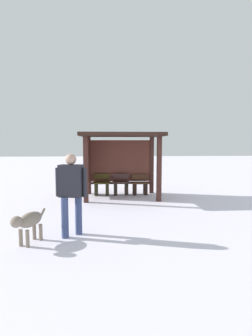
% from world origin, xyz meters
% --- Properties ---
extents(ground_plane, '(60.00, 60.00, 0.00)m').
position_xyz_m(ground_plane, '(0.00, 0.00, 0.00)').
color(ground_plane, white).
extents(bus_shelter, '(2.79, 1.89, 2.23)m').
position_xyz_m(bus_shelter, '(-0.10, 0.19, 1.70)').
color(bus_shelter, '#3F221C').
rests_on(bus_shelter, ground).
extents(bench_left_inside, '(0.60, 0.39, 0.76)m').
position_xyz_m(bench_left_inside, '(-0.70, 0.44, 0.30)').
color(bench_left_inside, '#413915').
rests_on(bench_left_inside, ground).
extents(bench_center_inside, '(0.60, 0.34, 0.77)m').
position_xyz_m(bench_center_inside, '(0.00, 0.44, 0.31)').
color(bench_center_inside, '#412B29').
rests_on(bench_center_inside, ground).
extents(bench_right_inside, '(0.60, 0.39, 0.73)m').
position_xyz_m(bench_right_inside, '(0.70, 0.44, 0.29)').
color(bench_right_inside, '#4C2E1E').
rests_on(bench_right_inside, ground).
extents(person_walking, '(0.66, 0.36, 1.67)m').
position_xyz_m(person_walking, '(-1.22, -3.80, 0.98)').
color(person_walking, '#25252D').
rests_on(person_walking, ground).
extents(dog, '(0.48, 0.84, 0.61)m').
position_xyz_m(dog, '(-1.96, -4.19, 0.43)').
color(dog, gray).
rests_on(dog, ground).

